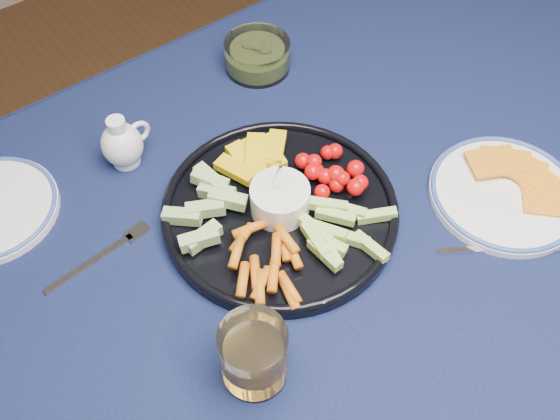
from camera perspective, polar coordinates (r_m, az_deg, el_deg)
dining_table at (r=0.95m, az=2.55°, el=-7.38°), size 1.67×1.07×0.75m
crudite_platter at (r=0.91m, az=-0.15°, el=0.23°), size 0.35×0.35×0.11m
creamer_pitcher at (r=0.99m, az=-14.20°, el=5.89°), size 0.08×0.06×0.09m
pickle_bowl at (r=1.14m, az=-2.07°, el=13.86°), size 0.12×0.12×0.05m
cheese_plate at (r=0.99m, az=19.91°, el=1.58°), size 0.23×0.23×0.03m
juice_tumbler at (r=0.76m, az=-2.39°, el=-13.26°), size 0.08×0.08×0.10m
fork_left at (r=0.92m, az=-15.53°, el=-3.75°), size 0.17×0.03×0.00m
fork_right at (r=0.94m, az=20.18°, el=-3.26°), size 0.15×0.11×0.00m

